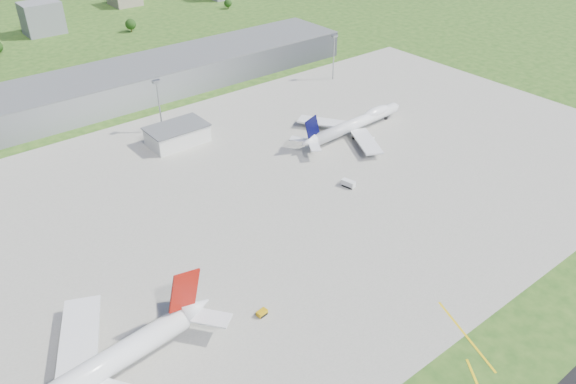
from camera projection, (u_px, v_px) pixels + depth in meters
ground at (112, 113)px, 285.66m from camera, size 1400.00×1400.00×0.00m
apron at (255, 198)px, 218.37m from camera, size 360.00×190.00×0.08m
terminal at (98, 91)px, 291.54m from camera, size 300.00×42.00×15.00m
ops_building at (177, 135)px, 255.82m from camera, size 26.00×16.00×8.00m
mast_center at (158, 97)px, 258.38m from camera, size 3.50×2.00×25.90m
mast_east at (334, 49)px, 316.41m from camera, size 3.50×2.00×25.90m
airliner_red_twin at (84, 379)px, 138.53m from camera, size 79.77×61.90×21.88m
airliner_blue_quad at (356, 123)px, 264.32m from camera, size 66.81×52.36×17.45m
tug_yellow at (262, 313)px, 164.53m from camera, size 3.50×2.32×1.66m
van_white_near at (348, 184)px, 224.88m from camera, size 3.76×6.06×2.83m
van_white_far at (371, 142)px, 256.13m from camera, size 5.47×4.62×2.57m
bldg_c at (42, 18)px, 395.84m from camera, size 26.00×20.00×22.00m
tree_e at (131, 24)px, 402.08m from camera, size 7.65×7.65×9.35m
tree_far_e at (228, 3)px, 456.69m from camera, size 6.30×6.30×7.70m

